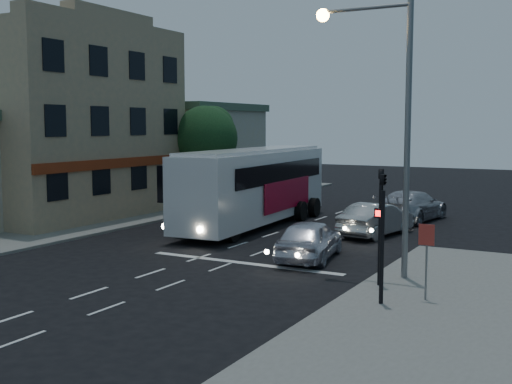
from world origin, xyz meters
The scene contains 14 objects.
ground centered at (0.00, 0.00, 0.00)m, with size 120.00×120.00×0.00m, color black.
sidewalk_far centered at (-13.00, 8.00, 0.06)m, with size 12.00×50.00×0.12m, color slate.
road_markings centered at (1.29, 3.31, 0.00)m, with size 8.00×30.55×0.01m.
tour_bus centered at (-1.91, 9.97, 2.12)m, with size 3.48×12.93×3.92m.
car_suv centered at (3.87, 3.80, 0.78)m, with size 1.84×4.56×1.55m, color silver.
car_sedan_a centered at (4.42, 10.12, 0.77)m, with size 1.62×4.65×1.53m, color #AFAFAF.
car_sedan_b centered at (4.63, 15.49, 0.82)m, with size 2.31×5.68×1.65m, color #AFAFB7.
traffic_signal_main centered at (7.60, 0.78, 2.42)m, with size 0.25×0.35×4.10m.
traffic_signal_side centered at (8.30, -1.20, 2.42)m, with size 0.18×0.15×4.10m.
regulatory_sign centered at (9.30, -0.24, 1.60)m, with size 0.45×0.12×2.20m.
streetlight centered at (7.34, 2.20, 5.73)m, with size 3.32×0.44×9.00m.
main_building centered at (-13.96, 8.00, 5.16)m, with size 10.12×12.00×11.00m.
low_building_north centered at (-13.50, 20.00, 3.39)m, with size 9.40×9.40×6.50m.
street_tree centered at (-8.21, 15.02, 4.50)m, with size 4.00×4.00×6.20m.
Camera 1 is at (13.70, -18.33, 5.12)m, focal length 45.00 mm.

